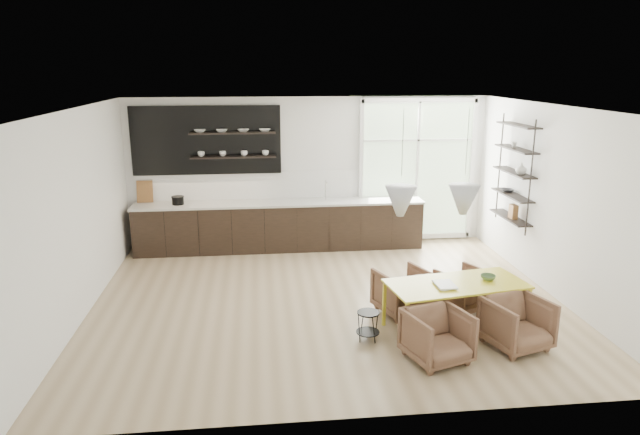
% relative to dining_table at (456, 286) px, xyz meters
% --- Properties ---
extents(room, '(7.02, 6.01, 2.91)m').
position_rel_dining_table_xyz_m(room, '(-1.01, 2.24, 0.84)').
color(room, tan).
rests_on(room, ground).
extents(kitchen_run, '(5.54, 0.69, 2.75)m').
position_rel_dining_table_xyz_m(kitchen_run, '(-2.28, 3.83, -0.02)').
color(kitchen_run, black).
rests_on(kitchen_run, ground).
extents(right_shelving, '(0.26, 1.22, 1.90)m').
position_rel_dining_table_xyz_m(right_shelving, '(1.77, 2.31, 1.03)').
color(right_shelving, black).
rests_on(right_shelving, ground).
extents(dining_table, '(1.94, 1.11, 0.67)m').
position_rel_dining_table_xyz_m(dining_table, '(0.00, 0.00, 0.00)').
color(dining_table, yellow).
rests_on(dining_table, ground).
extents(armchair_back_left, '(0.89, 0.91, 0.65)m').
position_rel_dining_table_xyz_m(armchair_back_left, '(-0.56, 0.62, -0.30)').
color(armchair_back_left, brown).
rests_on(armchair_back_left, ground).
extents(armchair_back_right, '(0.87, 0.88, 0.60)m').
position_rel_dining_table_xyz_m(armchair_back_right, '(0.35, 0.65, -0.32)').
color(armchair_back_right, brown).
rests_on(armchair_back_right, ground).
extents(armchair_front_left, '(0.87, 0.88, 0.64)m').
position_rel_dining_table_xyz_m(armchair_front_left, '(-0.50, -0.80, -0.30)').
color(armchair_front_left, brown).
rests_on(armchair_front_left, ground).
extents(armchair_front_right, '(0.89, 0.90, 0.66)m').
position_rel_dining_table_xyz_m(armchair_front_right, '(0.60, -0.58, -0.29)').
color(armchair_front_right, brown).
rests_on(armchair_front_right, ground).
extents(wire_stool, '(0.31, 0.31, 0.39)m').
position_rel_dining_table_xyz_m(wire_stool, '(-1.22, -0.18, -0.37)').
color(wire_stool, black).
rests_on(wire_stool, ground).
extents(table_book, '(0.26, 0.34, 0.03)m').
position_rel_dining_table_xyz_m(table_book, '(-0.31, -0.10, 0.06)').
color(table_book, white).
rests_on(table_book, dining_table).
extents(table_bowl, '(0.26, 0.26, 0.06)m').
position_rel_dining_table_xyz_m(table_bowl, '(0.46, 0.08, 0.08)').
color(table_bowl, '#517246').
rests_on(table_bowl, dining_table).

